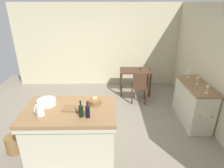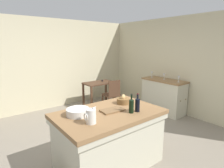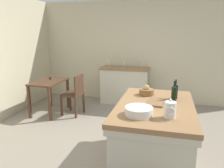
# 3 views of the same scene
# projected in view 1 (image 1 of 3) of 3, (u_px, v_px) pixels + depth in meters

# --- Properties ---
(ground_plane) EXTENTS (6.76, 6.76, 0.00)m
(ground_plane) POSITION_uv_depth(u_px,v_px,m) (94.00, 128.00, 4.23)
(ground_plane) COLOR gray
(wall_back) EXTENTS (5.32, 0.12, 2.60)m
(wall_back) POSITION_uv_depth(u_px,v_px,m) (98.00, 46.00, 6.10)
(wall_back) COLOR beige
(wall_back) RESTS_ON ground
(wall_right) EXTENTS (0.12, 5.20, 2.60)m
(wall_right) POSITION_uv_depth(u_px,v_px,m) (223.00, 73.00, 3.76)
(wall_right) COLOR beige
(wall_right) RESTS_ON ground
(island_table) EXTENTS (1.59, 1.01, 0.89)m
(island_table) POSITION_uv_depth(u_px,v_px,m) (72.00, 129.00, 3.43)
(island_table) COLOR olive
(island_table) RESTS_ON ground
(side_cabinet) EXTENTS (0.52, 1.23, 0.93)m
(side_cabinet) POSITION_uv_depth(u_px,v_px,m) (193.00, 103.00, 4.33)
(side_cabinet) COLOR olive
(side_cabinet) RESTS_ON ground
(writing_desk) EXTENTS (0.91, 0.58, 0.80)m
(writing_desk) POSITION_uv_depth(u_px,v_px,m) (135.00, 74.00, 5.63)
(writing_desk) COLOR #472D1E
(writing_desk) RESTS_ON ground
(wooden_chair) EXTENTS (0.45, 0.45, 0.91)m
(wooden_chair) POSITION_uv_depth(u_px,v_px,m) (139.00, 86.00, 5.13)
(wooden_chair) COLOR #472D1E
(wooden_chair) RESTS_ON ground
(pitcher) EXTENTS (0.17, 0.13, 0.23)m
(pitcher) POSITION_uv_depth(u_px,v_px,m) (40.00, 110.00, 3.05)
(pitcher) COLOR silver
(pitcher) RESTS_ON island_table
(wash_bowl) EXTENTS (0.33, 0.33, 0.10)m
(wash_bowl) POSITION_uv_depth(u_px,v_px,m) (47.00, 102.00, 3.39)
(wash_bowl) COLOR silver
(wash_bowl) RESTS_ON island_table
(bread_basket) EXTENTS (0.22, 0.22, 0.16)m
(bread_basket) POSITION_uv_depth(u_px,v_px,m) (95.00, 101.00, 3.40)
(bread_basket) COLOR brown
(bread_basket) RESTS_ON island_table
(cutting_board) EXTENTS (0.37, 0.24, 0.02)m
(cutting_board) POSITION_uv_depth(u_px,v_px,m) (73.00, 109.00, 3.25)
(cutting_board) COLOR brown
(cutting_board) RESTS_ON island_table
(wine_bottle_dark) EXTENTS (0.07, 0.07, 0.28)m
(wine_bottle_dark) POSITION_uv_depth(u_px,v_px,m) (88.00, 111.00, 2.99)
(wine_bottle_dark) COLOR black
(wine_bottle_dark) RESTS_ON island_table
(wine_bottle_amber) EXTENTS (0.07, 0.07, 0.29)m
(wine_bottle_amber) POSITION_uv_depth(u_px,v_px,m) (81.00, 110.00, 3.00)
(wine_bottle_amber) COLOR black
(wine_bottle_amber) RESTS_ON island_table
(wine_glass_far_left) EXTENTS (0.07, 0.07, 0.16)m
(wine_glass_far_left) POSITION_uv_depth(u_px,v_px,m) (207.00, 88.00, 3.71)
(wine_glass_far_left) COLOR white
(wine_glass_far_left) RESTS_ON side_cabinet
(wine_glass_left) EXTENTS (0.07, 0.07, 0.16)m
(wine_glass_left) POSITION_uv_depth(u_px,v_px,m) (198.00, 79.00, 4.12)
(wine_glass_left) COLOR white
(wine_glass_left) RESTS_ON side_cabinet
(wine_glass_middle) EXTENTS (0.07, 0.07, 0.18)m
(wine_glass_middle) POSITION_uv_depth(u_px,v_px,m) (189.00, 73.00, 4.49)
(wine_glass_middle) COLOR white
(wine_glass_middle) RESTS_ON side_cabinet
(wicker_hamper) EXTENTS (0.29, 0.29, 0.33)m
(wicker_hamper) POSITION_uv_depth(u_px,v_px,m) (14.00, 144.00, 3.51)
(wicker_hamper) COLOR brown
(wicker_hamper) RESTS_ON ground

